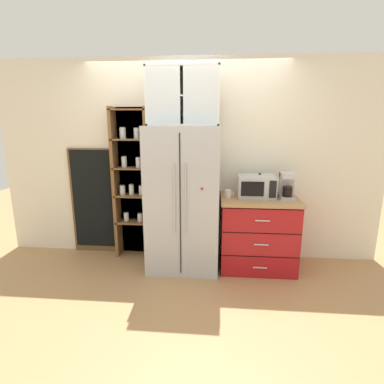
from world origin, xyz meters
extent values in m
plane|color=tan|center=(0.00, 0.00, 0.00)|extent=(10.66, 10.66, 0.00)
cube|color=silver|center=(0.00, 0.40, 1.27)|extent=(4.96, 0.10, 2.55)
cube|color=#B7BABF|center=(0.00, 0.01, 0.87)|extent=(0.85, 0.68, 1.73)
cube|color=black|center=(0.00, -0.34, 0.87)|extent=(0.01, 0.01, 1.59)
cylinder|color=#B7BABF|center=(-0.06, -0.35, 0.95)|extent=(0.02, 0.02, 0.78)
cylinder|color=#B7BABF|center=(0.06, -0.35, 0.95)|extent=(0.02, 0.02, 0.78)
cube|color=red|center=(0.24, -0.34, 1.07)|extent=(0.02, 0.01, 0.02)
cube|color=brown|center=(-0.70, 0.37, 0.98)|extent=(0.52, 0.04, 1.96)
cube|color=brown|center=(-0.92, 0.24, 0.98)|extent=(0.04, 0.22, 1.96)
cube|color=brown|center=(-0.48, 0.24, 0.98)|extent=(0.04, 0.22, 1.96)
cube|color=brown|center=(-0.70, 0.24, 0.47)|extent=(0.46, 0.22, 0.02)
cylinder|color=silver|center=(-0.80, 0.24, 0.53)|extent=(0.07, 0.07, 0.10)
cylinder|color=#CCB78C|center=(-0.80, 0.24, 0.52)|extent=(0.06, 0.06, 0.07)
cylinder|color=#B2B2B7|center=(-0.80, 0.24, 0.59)|extent=(0.06, 0.06, 0.01)
cylinder|color=silver|center=(-0.61, 0.23, 0.53)|extent=(0.07, 0.07, 0.10)
cylinder|color=brown|center=(-0.61, 0.23, 0.52)|extent=(0.06, 0.06, 0.07)
cylinder|color=#B2B2B7|center=(-0.61, 0.23, 0.59)|extent=(0.07, 0.07, 0.01)
cube|color=brown|center=(-0.70, 0.24, 0.83)|extent=(0.46, 0.22, 0.02)
cylinder|color=silver|center=(-0.83, 0.22, 0.90)|extent=(0.07, 0.07, 0.12)
cylinder|color=#2D2D2D|center=(-0.83, 0.22, 0.88)|extent=(0.06, 0.06, 0.08)
cylinder|color=#B2B2B7|center=(-0.83, 0.22, 0.97)|extent=(0.07, 0.07, 0.01)
cylinder|color=silver|center=(-0.71, 0.24, 0.91)|extent=(0.06, 0.06, 0.13)
cylinder|color=beige|center=(-0.71, 0.24, 0.89)|extent=(0.05, 0.05, 0.09)
cylinder|color=#B2B2B7|center=(-0.71, 0.24, 0.98)|extent=(0.06, 0.06, 0.01)
cylinder|color=silver|center=(-0.58, 0.26, 0.90)|extent=(0.07, 0.07, 0.11)
cylinder|color=white|center=(-0.58, 0.26, 0.88)|extent=(0.06, 0.06, 0.08)
cylinder|color=#B2B2B7|center=(-0.58, 0.26, 0.96)|extent=(0.07, 0.07, 0.01)
cube|color=brown|center=(-0.70, 0.24, 1.20)|extent=(0.46, 0.22, 0.02)
cylinder|color=silver|center=(-0.79, 0.24, 1.27)|extent=(0.07, 0.07, 0.13)
cylinder|color=#382316|center=(-0.79, 0.24, 1.25)|extent=(0.06, 0.06, 0.09)
cylinder|color=#B2B2B7|center=(-0.79, 0.24, 1.34)|extent=(0.07, 0.07, 0.01)
cylinder|color=silver|center=(-0.60, 0.23, 1.27)|extent=(0.07, 0.07, 0.12)
cylinder|color=white|center=(-0.60, 0.23, 1.25)|extent=(0.06, 0.06, 0.08)
cylinder|color=#B2B2B7|center=(-0.60, 0.23, 1.33)|extent=(0.06, 0.06, 0.01)
cube|color=brown|center=(-0.70, 0.24, 1.56)|extent=(0.46, 0.22, 0.02)
cylinder|color=silver|center=(-0.80, 0.26, 1.63)|extent=(0.08, 0.08, 0.13)
cylinder|color=#B77A38|center=(-0.80, 0.26, 1.61)|extent=(0.07, 0.07, 0.09)
cylinder|color=#B2B2B7|center=(-0.80, 0.26, 1.70)|extent=(0.08, 0.08, 0.01)
cylinder|color=silver|center=(-0.62, 0.25, 1.63)|extent=(0.07, 0.07, 0.12)
cylinder|color=#E0C67F|center=(-0.62, 0.25, 1.61)|extent=(0.06, 0.06, 0.08)
cylinder|color=#B2B2B7|center=(-0.62, 0.25, 1.70)|extent=(0.07, 0.07, 0.01)
cube|color=brown|center=(-0.70, 0.24, 1.92)|extent=(0.46, 0.22, 0.02)
cube|color=#A8161C|center=(0.91, 0.04, 0.43)|extent=(0.89, 0.61, 0.85)
cube|color=tan|center=(0.91, 0.04, 0.87)|extent=(0.92, 0.64, 0.04)
cube|color=black|center=(0.91, -0.27, 0.27)|extent=(0.87, 0.00, 0.01)
cube|color=silver|center=(0.91, -0.28, 0.14)|extent=(0.16, 0.01, 0.01)
cube|color=black|center=(0.91, -0.27, 0.56)|extent=(0.87, 0.00, 0.01)
cube|color=silver|center=(0.91, -0.28, 0.43)|extent=(0.16, 0.01, 0.01)
cube|color=black|center=(0.91, -0.27, 0.84)|extent=(0.87, 0.00, 0.01)
cube|color=silver|center=(0.91, -0.28, 0.71)|extent=(0.16, 0.01, 0.01)
cube|color=#B7BABF|center=(0.87, 0.09, 1.02)|extent=(0.44, 0.32, 0.26)
cube|color=black|center=(0.81, -0.07, 1.02)|extent=(0.26, 0.01, 0.17)
cube|color=black|center=(1.04, -0.07, 1.02)|extent=(0.08, 0.01, 0.20)
cube|color=#B7B7BC|center=(1.22, 0.02, 0.91)|extent=(0.17, 0.20, 0.03)
cube|color=#B7B7BC|center=(1.22, 0.09, 1.04)|extent=(0.17, 0.06, 0.30)
cube|color=#B7B7BC|center=(1.22, 0.02, 1.17)|extent=(0.17, 0.20, 0.06)
cylinder|color=black|center=(1.22, 0.01, 0.98)|extent=(0.11, 0.11, 0.12)
cylinder|color=silver|center=(0.53, 0.01, 0.94)|extent=(0.08, 0.08, 0.09)
torus|color=silver|center=(0.58, 0.01, 0.94)|extent=(0.05, 0.01, 0.05)
cylinder|color=#285B33|center=(0.91, 0.14, 0.99)|extent=(0.07, 0.07, 0.20)
cone|color=#285B33|center=(0.91, 0.14, 1.10)|extent=(0.07, 0.07, 0.04)
cylinder|color=#285B33|center=(0.91, 0.14, 1.13)|extent=(0.03, 0.03, 0.07)
cylinder|color=black|center=(0.91, 0.14, 1.17)|extent=(0.03, 0.03, 0.01)
cube|color=silver|center=(0.00, 0.18, 2.05)|extent=(0.82, 0.02, 0.64)
cube|color=silver|center=(0.00, 0.03, 2.36)|extent=(0.82, 0.32, 0.02)
cube|color=silver|center=(0.00, 0.03, 1.74)|extent=(0.82, 0.32, 0.02)
cube|color=silver|center=(-0.40, 0.03, 2.05)|extent=(0.02, 0.32, 0.64)
cube|color=silver|center=(0.40, 0.03, 2.05)|extent=(0.02, 0.32, 0.64)
cube|color=silver|center=(0.00, 0.03, 2.05)|extent=(0.79, 0.30, 0.02)
cube|color=silver|center=(-0.20, -0.13, 2.05)|extent=(0.38, 0.01, 0.60)
cube|color=silver|center=(0.20, -0.13, 2.05)|extent=(0.38, 0.01, 0.60)
cylinder|color=silver|center=(-0.29, 0.03, 1.75)|extent=(0.05, 0.05, 0.00)
cylinder|color=silver|center=(-0.29, 0.03, 1.79)|extent=(0.01, 0.01, 0.07)
cone|color=silver|center=(-0.29, 0.03, 1.85)|extent=(0.06, 0.06, 0.05)
cylinder|color=silver|center=(0.00, 0.03, 1.75)|extent=(0.05, 0.05, 0.00)
cylinder|color=silver|center=(0.00, 0.03, 1.79)|extent=(0.01, 0.01, 0.07)
cone|color=silver|center=(0.00, 0.03, 1.85)|extent=(0.06, 0.06, 0.05)
cylinder|color=silver|center=(0.29, 0.03, 1.75)|extent=(0.05, 0.05, 0.00)
cylinder|color=silver|center=(0.29, 0.03, 1.79)|extent=(0.01, 0.01, 0.07)
cone|color=silver|center=(0.29, 0.03, 1.85)|extent=(0.06, 0.06, 0.05)
cylinder|color=white|center=(-0.24, 0.03, 2.09)|extent=(0.06, 0.06, 0.07)
cylinder|color=white|center=(0.24, 0.03, 2.09)|extent=(0.06, 0.06, 0.07)
cube|color=brown|center=(-1.28, 0.33, 0.72)|extent=(0.60, 0.04, 1.44)
cube|color=black|center=(-1.28, 0.31, 0.75)|extent=(0.54, 0.01, 1.34)
camera|label=1|loc=(0.40, -3.46, 1.77)|focal=27.85mm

